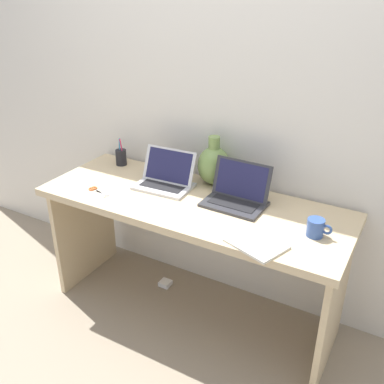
% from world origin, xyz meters
% --- Properties ---
extents(ground_plane, '(6.00, 6.00, 0.00)m').
position_xyz_m(ground_plane, '(0.00, 0.00, 0.00)').
color(ground_plane, gray).
extents(back_wall, '(4.40, 0.04, 2.40)m').
position_xyz_m(back_wall, '(0.00, 0.34, 1.20)').
color(back_wall, silver).
rests_on(back_wall, ground).
extents(desk, '(1.65, 0.61, 0.74)m').
position_xyz_m(desk, '(0.00, 0.00, 0.59)').
color(desk, '#D1B78C').
rests_on(desk, ground).
extents(laptop_left, '(0.32, 0.23, 0.20)m').
position_xyz_m(laptop_left, '(-0.22, 0.09, 0.79)').
color(laptop_left, silver).
rests_on(laptop_left, desk).
extents(laptop_right, '(0.32, 0.23, 0.21)m').
position_xyz_m(laptop_right, '(0.21, 0.10, 0.80)').
color(laptop_right, '#333338').
rests_on(laptop_right, desk).
extents(green_vase, '(0.18, 0.18, 0.28)m').
position_xyz_m(green_vase, '(0.00, 0.24, 0.85)').
color(green_vase, '#75934C').
rests_on(green_vase, desk).
extents(notebook_stack, '(0.28, 0.25, 0.01)m').
position_xyz_m(notebook_stack, '(0.45, -0.23, 0.75)').
color(notebook_stack, silver).
rests_on(notebook_stack, desk).
extents(coffee_mug, '(0.11, 0.08, 0.08)m').
position_xyz_m(coffee_mug, '(0.65, -0.03, 0.78)').
color(coffee_mug, '#335199').
rests_on(coffee_mug, desk).
extents(pen_cup, '(0.07, 0.07, 0.17)m').
position_xyz_m(pen_cup, '(-0.62, 0.21, 0.79)').
color(pen_cup, black).
rests_on(pen_cup, desk).
extents(scissors, '(0.15, 0.08, 0.01)m').
position_xyz_m(scissors, '(-0.52, -0.16, 0.74)').
color(scissors, '#B7B7BC').
rests_on(scissors, desk).
extents(power_brick, '(0.07, 0.07, 0.03)m').
position_xyz_m(power_brick, '(-0.27, 0.12, 0.01)').
color(power_brick, white).
rests_on(power_brick, ground).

